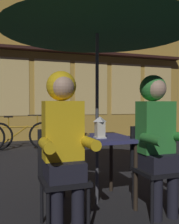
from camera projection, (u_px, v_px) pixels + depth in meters
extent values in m
plane|color=#232326|center=(97.00, 203.00, 2.80)|extent=(60.00, 60.00, 0.00)
cube|color=navy|center=(97.00, 138.00, 2.78)|extent=(0.72, 0.72, 0.04)
cylinder|color=#2D2319|center=(78.00, 183.00, 2.40)|extent=(0.04, 0.04, 0.70)
cylinder|color=#2D2319|center=(136.00, 177.00, 2.60)|extent=(0.04, 0.04, 0.70)
cylinder|color=#2D2319|center=(63.00, 167.00, 2.98)|extent=(0.04, 0.04, 0.70)
cylinder|color=#2D2319|center=(111.00, 163.00, 3.19)|extent=(0.04, 0.04, 0.70)
cylinder|color=#4C4C51|center=(97.00, 102.00, 2.76)|extent=(0.04, 0.04, 2.25)
cone|color=#19472D|center=(97.00, 16.00, 2.73)|extent=(2.10, 2.10, 0.38)
cube|color=white|center=(100.00, 137.00, 2.67)|extent=(0.11, 0.11, 0.02)
cube|color=white|center=(100.00, 129.00, 2.67)|extent=(0.09, 0.09, 0.16)
pyramid|color=white|center=(100.00, 119.00, 2.67)|extent=(0.11, 0.11, 0.06)
cube|color=black|center=(64.00, 181.00, 2.21)|extent=(0.40, 0.40, 0.04)
cylinder|color=black|center=(88.00, 211.00, 2.12)|extent=(0.03, 0.03, 0.41)
cylinder|color=black|center=(48.00, 217.00, 2.01)|extent=(0.03, 0.03, 0.41)
cylinder|color=black|center=(77.00, 197.00, 2.44)|extent=(0.03, 0.03, 0.41)
cylinder|color=black|center=(42.00, 201.00, 2.33)|extent=(0.03, 0.03, 0.41)
cube|color=black|center=(59.00, 151.00, 2.38)|extent=(0.40, 0.03, 0.42)
cube|color=black|center=(157.00, 171.00, 2.53)|extent=(0.40, 0.40, 0.04)
cylinder|color=black|center=(152.00, 201.00, 2.32)|extent=(0.03, 0.03, 0.41)
cylinder|color=black|center=(161.00, 186.00, 2.75)|extent=(0.03, 0.03, 0.41)
cylinder|color=black|center=(134.00, 190.00, 2.64)|extent=(0.03, 0.03, 0.41)
cube|color=black|center=(147.00, 145.00, 2.70)|extent=(0.40, 0.03, 0.42)
cylinder|color=black|center=(78.00, 208.00, 2.13)|extent=(0.11, 0.11, 0.45)
cylinder|color=black|center=(57.00, 211.00, 2.07)|extent=(0.11, 0.11, 0.45)
cube|color=black|center=(64.00, 169.00, 2.21)|extent=(0.32, 0.36, 0.16)
cube|color=yellow|center=(63.00, 130.00, 2.24)|extent=(0.34, 0.22, 0.52)
cylinder|color=yellow|center=(90.00, 143.00, 2.09)|extent=(0.09, 0.30, 0.09)
cylinder|color=yellow|center=(47.00, 145.00, 1.97)|extent=(0.09, 0.30, 0.09)
sphere|color=tan|center=(63.00, 87.00, 2.22)|extent=(0.21, 0.21, 0.21)
sphere|color=yellow|center=(61.00, 86.00, 2.27)|extent=(0.27, 0.27, 0.27)
cylinder|color=black|center=(173.00, 194.00, 2.45)|extent=(0.11, 0.11, 0.45)
cylinder|color=black|center=(157.00, 197.00, 2.39)|extent=(0.11, 0.11, 0.45)
cube|color=black|center=(157.00, 161.00, 2.53)|extent=(0.32, 0.36, 0.16)
cube|color=#338C38|center=(155.00, 127.00, 2.55)|extent=(0.34, 0.22, 0.52)
cylinder|color=#338C38|center=(152.00, 140.00, 2.29)|extent=(0.09, 0.30, 0.09)
sphere|color=tan|center=(156.00, 89.00, 2.54)|extent=(0.21, 0.21, 0.21)
sphere|color=#338C38|center=(153.00, 88.00, 2.59)|extent=(0.27, 0.27, 0.27)
cube|color=gold|center=(51.00, 40.00, 7.96)|extent=(10.00, 0.60, 6.20)
cube|color=#F4D17A|center=(10.00, 87.00, 7.30)|extent=(1.10, 0.02, 1.70)
cube|color=#F4D17A|center=(53.00, 87.00, 7.71)|extent=(1.10, 0.02, 1.70)
cube|color=#F4D17A|center=(91.00, 88.00, 8.13)|extent=(1.10, 0.02, 1.70)
cube|color=#F4D17A|center=(126.00, 89.00, 8.54)|extent=(1.10, 0.02, 1.70)
cube|color=#F4D17A|center=(158.00, 90.00, 8.96)|extent=(1.10, 0.02, 1.70)
cube|color=#331914|center=(53.00, 50.00, 7.55)|extent=(9.00, 0.36, 0.08)
torus|color=black|center=(43.00, 135.00, 6.16)|extent=(0.66, 0.15, 0.66)
cylinder|color=#B78419|center=(21.00, 127.00, 6.06)|extent=(0.83, 0.17, 0.04)
cylinder|color=#B78419|center=(16.00, 135.00, 6.05)|extent=(0.60, 0.13, 0.44)
cylinder|color=#B78419|center=(9.00, 122.00, 6.01)|extent=(0.02, 0.02, 0.24)
cube|color=black|center=(9.00, 117.00, 6.00)|extent=(0.21, 0.11, 0.04)
cylinder|color=#B78419|center=(37.00, 121.00, 6.13)|extent=(0.02, 0.02, 0.28)
cylinder|color=black|center=(37.00, 115.00, 6.12)|extent=(0.44, 0.09, 0.02)
cube|color=olive|center=(79.00, 135.00, 2.88)|extent=(0.24, 0.20, 0.02)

